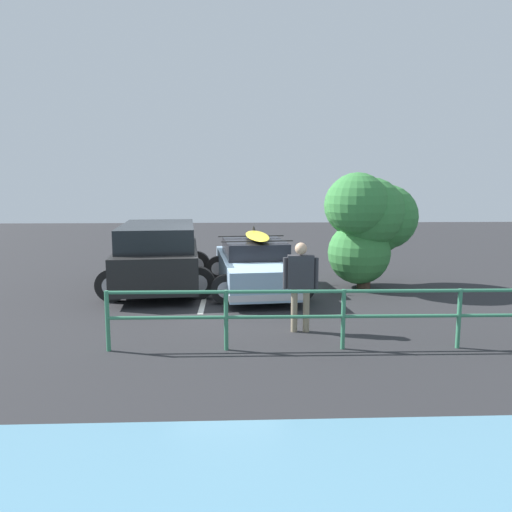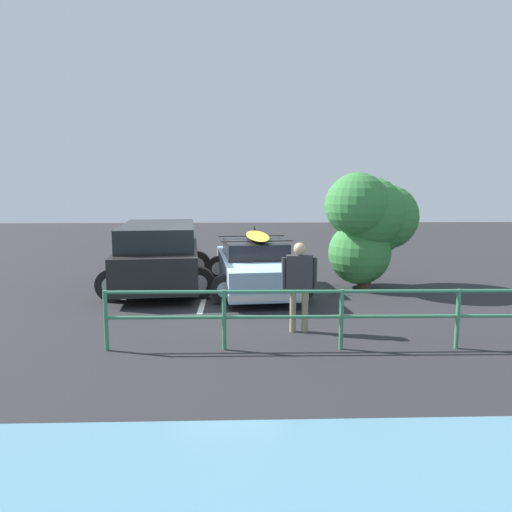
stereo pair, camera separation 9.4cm
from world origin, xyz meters
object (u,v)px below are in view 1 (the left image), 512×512
suv_car (159,255)px  person_bystander (301,279)px  sedan_car (255,265)px  bush_near_left (368,220)px

suv_car → person_bystander: suv_car is taller
sedan_car → suv_car: suv_car is taller
suv_car → bush_near_left: bush_near_left is taller
sedan_car → bush_near_left: (-2.88, -0.11, 1.14)m
person_bystander → sedan_car: bearing=-79.5°
person_bystander → bush_near_left: bearing=-120.1°
suv_car → person_bystander: bearing=128.7°
suv_car → bush_near_left: bearing=178.6°
sedan_car → person_bystander: 3.76m
person_bystander → bush_near_left: (-2.20, -3.79, 0.78)m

